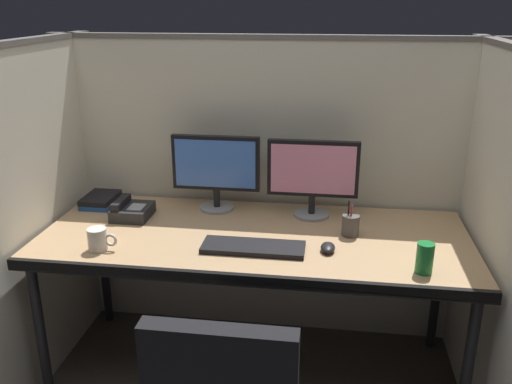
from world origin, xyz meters
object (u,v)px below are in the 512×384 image
at_px(monitor_left, 216,168).
at_px(book_stack, 101,200).
at_px(coffee_mug, 98,239).
at_px(soda_can, 425,258).
at_px(pen_cup, 350,225).
at_px(desk, 254,245).
at_px(keyboard_main, 253,247).
at_px(desk_phone, 131,211).
at_px(computer_mouse, 328,248).
at_px(monitor_right, 313,173).

bearing_deg(monitor_left, book_stack, -177.92).
height_order(coffee_mug, soda_can, soda_can).
bearing_deg(book_stack, pen_cup, -9.53).
xyz_separation_m(desk, keyboard_main, (0.02, -0.15, 0.06)).
xyz_separation_m(desk_phone, book_stack, (-0.22, 0.14, -0.01)).
bearing_deg(soda_can, monitor_left, 149.39).
bearing_deg(desk_phone, computer_mouse, -14.72).
distance_m(desk, pen_cup, 0.44).
bearing_deg(soda_can, book_stack, 161.00).
bearing_deg(monitor_left, pen_cup, -19.59).
bearing_deg(coffee_mug, book_stack, 112.34).
relative_size(desk_phone, soda_can, 1.56).
bearing_deg(soda_can, computer_mouse, 159.74).
height_order(monitor_right, computer_mouse, monitor_right).
relative_size(monitor_left, pen_cup, 2.65).
xyz_separation_m(pen_cup, soda_can, (0.27, -0.31, 0.01)).
distance_m(desk, book_stack, 0.87).
relative_size(computer_mouse, soda_can, 0.79).
relative_size(monitor_right, book_stack, 2.01).
bearing_deg(monitor_right, keyboard_main, -118.37).
bearing_deg(desk_phone, desk, -11.33).
xyz_separation_m(coffee_mug, soda_can, (1.31, -0.02, 0.01)).
bearing_deg(desk_phone, pen_cup, -3.76).
distance_m(coffee_mug, desk_phone, 0.37).
xyz_separation_m(keyboard_main, soda_can, (0.67, -0.11, 0.05)).
relative_size(desk, book_stack, 8.88).
xyz_separation_m(monitor_right, desk_phone, (-0.85, -0.14, -0.18)).
height_order(coffee_mug, book_stack, coffee_mug).
height_order(desk_phone, soda_can, soda_can).
bearing_deg(keyboard_main, monitor_right, 61.63).
height_order(desk, keyboard_main, keyboard_main).
xyz_separation_m(desk, coffee_mug, (-0.62, -0.24, 0.10)).
bearing_deg(desk, book_stack, 162.28).
xyz_separation_m(computer_mouse, coffee_mug, (-0.95, -0.12, 0.03)).
distance_m(keyboard_main, pen_cup, 0.46).
bearing_deg(book_stack, coffee_mug, -67.66).
distance_m(monitor_left, book_stack, 0.63).
bearing_deg(book_stack, desk, -17.72).
bearing_deg(desk, soda_can, -20.50).
xyz_separation_m(computer_mouse, book_stack, (-1.16, 0.39, 0.01)).
distance_m(monitor_right, keyboard_main, 0.51).
relative_size(monitor_right, computer_mouse, 4.48).
distance_m(coffee_mug, soda_can, 1.31).
height_order(desk, desk_phone, desk_phone).
bearing_deg(monitor_right, monitor_left, 176.92).
xyz_separation_m(coffee_mug, book_stack, (-0.21, 0.51, -0.02)).
bearing_deg(desk, monitor_right, 47.15).
distance_m(monitor_right, soda_can, 0.71).
bearing_deg(monitor_right, pen_cup, -48.88).
bearing_deg(desk_phone, coffee_mug, -91.26).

